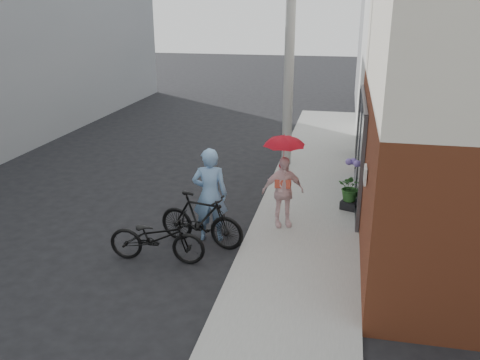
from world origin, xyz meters
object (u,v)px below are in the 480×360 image
(utility_pole, at_px, (290,48))
(planter, at_px, (350,205))
(officer, at_px, (210,195))
(bike_left, at_px, (157,238))
(bike_right, at_px, (201,219))
(kimono_woman, at_px, (283,192))

(utility_pole, distance_m, planter, 4.99)
(officer, relative_size, bike_left, 1.06)
(planter, bearing_deg, bike_left, -138.97)
(officer, distance_m, bike_left, 1.45)
(bike_left, relative_size, bike_right, 1.01)
(officer, xyz_separation_m, planter, (2.85, 2.00, -0.77))
(bike_right, bearing_deg, kimono_woman, -43.56)
(bike_left, xyz_separation_m, bike_right, (0.63, 0.84, 0.07))
(bike_right, bearing_deg, officer, -9.60)
(officer, xyz_separation_m, bike_left, (-0.75, -1.14, -0.50))
(bike_left, bearing_deg, officer, -35.49)
(kimono_woman, bearing_deg, planter, 20.55)
(bike_right, bearing_deg, utility_pole, 0.99)
(kimono_woman, height_order, planter, kimono_woman)
(officer, distance_m, bike_right, 0.54)
(officer, relative_size, bike_right, 1.07)
(bike_right, relative_size, planter, 4.91)
(officer, bearing_deg, bike_right, 58.99)
(bike_right, xyz_separation_m, planter, (2.97, 2.29, -0.34))
(utility_pole, distance_m, bike_right, 6.36)
(kimono_woman, bearing_deg, officer, -172.07)
(utility_pole, distance_m, officer, 5.89)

